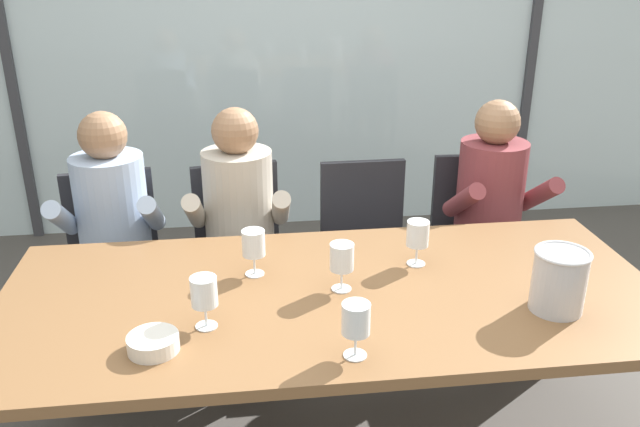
{
  "coord_description": "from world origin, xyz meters",
  "views": [
    {
      "loc": [
        -0.29,
        -1.98,
        1.85
      ],
      "look_at": [
        0.0,
        0.35,
        0.88
      ],
      "focal_mm": 36.82,
      "sensor_mm": 36.0,
      "label": 1
    }
  ],
  "objects_px": {
    "wine_glass_spare_empty": "(342,259)",
    "person_beige_jumper": "(239,222)",
    "chair_near_curtain": "(113,251)",
    "tasting_bowl": "(153,343)",
    "person_maroon_top": "(496,209)",
    "chair_left_of_center": "(241,241)",
    "chair_right_of_center": "(476,230)",
    "ice_bucket_primary": "(559,280)",
    "wine_glass_near_bucket": "(356,320)",
    "dining_table": "(332,308)",
    "chair_center": "(366,238)",
    "wine_glass_by_left_taster": "(254,245)",
    "person_pale_blue_shirt": "(111,228)",
    "wine_glass_by_right_taster": "(418,236)",
    "wine_glass_center_pour": "(204,294)"
  },
  "relations": [
    {
      "from": "wine_glass_spare_empty",
      "to": "person_beige_jumper",
      "type": "bearing_deg",
      "value": 114.37
    },
    {
      "from": "chair_near_curtain",
      "to": "tasting_bowl",
      "type": "distance_m",
      "value": 1.27
    },
    {
      "from": "chair_near_curtain",
      "to": "person_maroon_top",
      "type": "relative_size",
      "value": 0.73
    },
    {
      "from": "chair_left_of_center",
      "to": "chair_right_of_center",
      "type": "bearing_deg",
      "value": -8.78
    },
    {
      "from": "ice_bucket_primary",
      "to": "person_beige_jumper",
      "type": "bearing_deg",
      "value": 136.07
    },
    {
      "from": "chair_left_of_center",
      "to": "wine_glass_near_bucket",
      "type": "distance_m",
      "value": 1.41
    },
    {
      "from": "dining_table",
      "to": "chair_near_curtain",
      "type": "distance_m",
      "value": 1.3
    },
    {
      "from": "chair_center",
      "to": "person_beige_jumper",
      "type": "bearing_deg",
      "value": -169.05
    },
    {
      "from": "chair_center",
      "to": "person_beige_jumper",
      "type": "distance_m",
      "value": 0.65
    },
    {
      "from": "chair_right_of_center",
      "to": "wine_glass_by_left_taster",
      "type": "xyz_separation_m",
      "value": [
        -1.14,
        -0.78,
        0.34
      ]
    },
    {
      "from": "chair_center",
      "to": "chair_left_of_center",
      "type": "bearing_deg",
      "value": 176.31
    },
    {
      "from": "chair_right_of_center",
      "to": "person_pale_blue_shirt",
      "type": "distance_m",
      "value": 1.77
    },
    {
      "from": "dining_table",
      "to": "wine_glass_by_right_taster",
      "type": "height_order",
      "value": "wine_glass_by_right_taster"
    },
    {
      "from": "dining_table",
      "to": "wine_glass_by_right_taster",
      "type": "relative_size",
      "value": 13.19
    },
    {
      "from": "chair_near_curtain",
      "to": "wine_glass_by_left_taster",
      "type": "relative_size",
      "value": 4.95
    },
    {
      "from": "person_maroon_top",
      "to": "wine_glass_center_pour",
      "type": "xyz_separation_m",
      "value": [
        -1.33,
        -0.96,
        0.17
      ]
    },
    {
      "from": "person_beige_jumper",
      "to": "ice_bucket_primary",
      "type": "bearing_deg",
      "value": -42.36
    },
    {
      "from": "person_beige_jumper",
      "to": "wine_glass_by_right_taster",
      "type": "relative_size",
      "value": 6.79
    },
    {
      "from": "tasting_bowl",
      "to": "wine_glass_near_bucket",
      "type": "distance_m",
      "value": 0.61
    },
    {
      "from": "chair_center",
      "to": "wine_glass_center_pour",
      "type": "bearing_deg",
      "value": -124.43
    },
    {
      "from": "dining_table",
      "to": "person_maroon_top",
      "type": "relative_size",
      "value": 1.94
    },
    {
      "from": "wine_glass_by_right_taster",
      "to": "ice_bucket_primary",
      "type": "bearing_deg",
      "value": -45.44
    },
    {
      "from": "chair_near_curtain",
      "to": "ice_bucket_primary",
      "type": "relative_size",
      "value": 4.08
    },
    {
      "from": "chair_left_of_center",
      "to": "chair_right_of_center",
      "type": "height_order",
      "value": "same"
    },
    {
      "from": "dining_table",
      "to": "chair_near_curtain",
      "type": "xyz_separation_m",
      "value": [
        -0.91,
        0.91,
        -0.16
      ]
    },
    {
      "from": "chair_near_curtain",
      "to": "wine_glass_near_bucket",
      "type": "height_order",
      "value": "wine_glass_near_bucket"
    },
    {
      "from": "wine_glass_by_right_taster",
      "to": "chair_left_of_center",
      "type": "bearing_deg",
      "value": 130.34
    },
    {
      "from": "person_beige_jumper",
      "to": "tasting_bowl",
      "type": "xyz_separation_m",
      "value": [
        -0.26,
        -1.07,
        0.08
      ]
    },
    {
      "from": "chair_left_of_center",
      "to": "chair_center",
      "type": "height_order",
      "value": "same"
    },
    {
      "from": "person_pale_blue_shirt",
      "to": "wine_glass_by_right_taster",
      "type": "height_order",
      "value": "person_pale_blue_shirt"
    },
    {
      "from": "person_beige_jumper",
      "to": "person_maroon_top",
      "type": "distance_m",
      "value": 1.22
    },
    {
      "from": "chair_near_curtain",
      "to": "chair_right_of_center",
      "type": "relative_size",
      "value": 1.0
    },
    {
      "from": "tasting_bowl",
      "to": "wine_glass_spare_empty",
      "type": "height_order",
      "value": "wine_glass_spare_empty"
    },
    {
      "from": "chair_right_of_center",
      "to": "chair_left_of_center",
      "type": "bearing_deg",
      "value": -177.59
    },
    {
      "from": "person_maroon_top",
      "to": "ice_bucket_primary",
      "type": "relative_size",
      "value": 5.59
    },
    {
      "from": "chair_right_of_center",
      "to": "person_beige_jumper",
      "type": "relative_size",
      "value": 0.73
    },
    {
      "from": "chair_center",
      "to": "wine_glass_spare_empty",
      "type": "bearing_deg",
      "value": -107.05
    },
    {
      "from": "chair_center",
      "to": "wine_glass_near_bucket",
      "type": "height_order",
      "value": "wine_glass_near_bucket"
    },
    {
      "from": "person_beige_jumper",
      "to": "ice_bucket_primary",
      "type": "distance_m",
      "value": 1.44
    },
    {
      "from": "person_beige_jumper",
      "to": "ice_bucket_primary",
      "type": "relative_size",
      "value": 5.59
    },
    {
      "from": "chair_left_of_center",
      "to": "person_pale_blue_shirt",
      "type": "bearing_deg",
      "value": -172.9
    },
    {
      "from": "wine_glass_center_pour",
      "to": "wine_glass_by_right_taster",
      "type": "distance_m",
      "value": 0.84
    },
    {
      "from": "dining_table",
      "to": "person_pale_blue_shirt",
      "type": "distance_m",
      "value": 1.18
    },
    {
      "from": "ice_bucket_primary",
      "to": "tasting_bowl",
      "type": "xyz_separation_m",
      "value": [
        -1.29,
        -0.08,
        -0.08
      ]
    },
    {
      "from": "person_maroon_top",
      "to": "wine_glass_by_left_taster",
      "type": "height_order",
      "value": "person_maroon_top"
    },
    {
      "from": "dining_table",
      "to": "person_maroon_top",
      "type": "distance_m",
      "value": 1.2
    },
    {
      "from": "chair_left_of_center",
      "to": "ice_bucket_primary",
      "type": "xyz_separation_m",
      "value": [
        1.03,
        -1.15,
        0.34
      ]
    },
    {
      "from": "person_maroon_top",
      "to": "wine_glass_by_left_taster",
      "type": "distance_m",
      "value": 1.33
    },
    {
      "from": "wine_glass_near_bucket",
      "to": "chair_right_of_center",
      "type": "bearing_deg",
      "value": 56.95
    },
    {
      "from": "chair_near_curtain",
      "to": "person_beige_jumper",
      "type": "distance_m",
      "value": 0.63
    }
  ]
}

